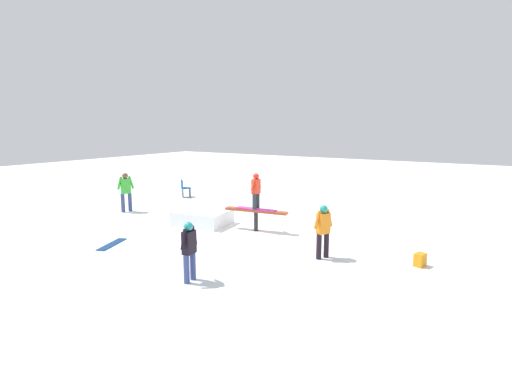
{
  "coord_description": "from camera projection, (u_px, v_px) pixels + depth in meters",
  "views": [
    {
      "loc": [
        6.96,
        -11.17,
        3.56
      ],
      "look_at": [
        0.0,
        0.0,
        1.34
      ],
      "focal_mm": 28.0,
      "sensor_mm": 36.0,
      "label": 1
    }
  ],
  "objects": [
    {
      "name": "loose_snowboard_navy",
      "position": [
        112.0,
        244.0,
        11.99
      ],
      "size": [
        0.7,
        1.28,
        0.02
      ],
      "primitive_type": "cube",
      "rotation": [
        0.0,
        0.0,
        1.93
      ],
      "color": "navy",
      "rests_on": "ground"
    },
    {
      "name": "backpack_on_snow",
      "position": [
        420.0,
        260.0,
        10.14
      ],
      "size": [
        0.3,
        0.35,
        0.34
      ],
      "primitive_type": "cube",
      "rotation": [
        0.0,
        0.0,
        1.28
      ],
      "color": "orange",
      "rests_on": "ground"
    },
    {
      "name": "rail_feature",
      "position": [
        256.0,
        213.0,
        13.47
      ],
      "size": [
        2.24,
        0.57,
        0.74
      ],
      "rotation": [
        0.0,
        0.0,
        0.13
      ],
      "color": "black",
      "rests_on": "ground"
    },
    {
      "name": "bystander_orange",
      "position": [
        323.0,
        229.0,
        10.65
      ],
      "size": [
        0.35,
        0.62,
        1.46
      ],
      "rotation": [
        0.0,
        0.0,
        4.27
      ],
      "color": "black",
      "rests_on": "ground"
    },
    {
      "name": "snow_kicker_ramp",
      "position": [
        203.0,
        217.0,
        14.39
      ],
      "size": [
        1.98,
        1.72,
        0.52
      ],
      "primitive_type": "cube",
      "rotation": [
        0.0,
        0.0,
        0.13
      ],
      "color": "white",
      "rests_on": "ground"
    },
    {
      "name": "main_rider_on_rail",
      "position": [
        256.0,
        192.0,
        13.35
      ],
      "size": [
        1.44,
        0.69,
        1.24
      ],
      "rotation": [
        0.0,
        0.0,
        0.08
      ],
      "color": "#C12A90",
      "rests_on": "rail_feature"
    },
    {
      "name": "ground_plane",
      "position": [
        256.0,
        231.0,
        13.57
      ],
      "size": [
        60.0,
        60.0,
        0.0
      ],
      "primitive_type": "plane",
      "color": "white"
    },
    {
      "name": "folding_chair",
      "position": [
        185.0,
        189.0,
        19.83
      ],
      "size": [
        0.62,
        0.62,
        0.88
      ],
      "rotation": [
        0.0,
        0.0,
        2.48
      ],
      "color": "#3F3F44",
      "rests_on": "ground"
    },
    {
      "name": "bystander_black",
      "position": [
        189.0,
        248.0,
        9.06
      ],
      "size": [
        0.23,
        0.61,
        1.4
      ],
      "rotation": [
        0.0,
        0.0,
        4.82
      ],
      "color": "#36437C",
      "rests_on": "ground"
    },
    {
      "name": "bystander_green",
      "position": [
        126.0,
        190.0,
        16.41
      ],
      "size": [
        0.4,
        0.66,
        1.62
      ],
      "rotation": [
        0.0,
        0.0,
        4.24
      ],
      "color": "navy",
      "rests_on": "ground"
    }
  ]
}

